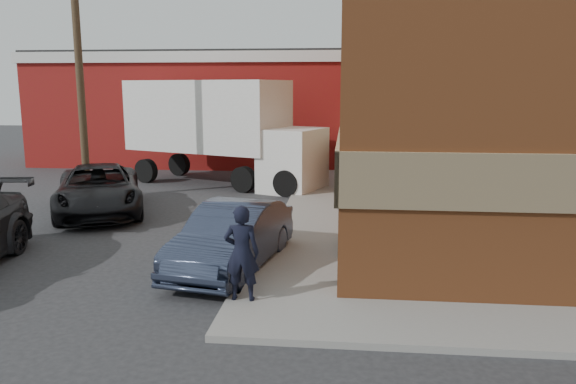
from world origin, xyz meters
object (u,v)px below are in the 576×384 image
(warehouse, at_px, (204,107))
(utility_pole, at_px, (79,61))
(sedan, at_px, (232,237))
(box_truck, at_px, (224,125))
(man, at_px, (242,253))
(brick_building, at_px, (570,61))
(suv_a, at_px, (99,190))

(warehouse, height_order, utility_pole, utility_pole)
(utility_pole, bearing_deg, warehouse, 82.23)
(sedan, height_order, box_truck, box_truck)
(man, height_order, sedan, man)
(utility_pole, bearing_deg, man, -51.72)
(warehouse, bearing_deg, utility_pole, -97.77)
(brick_building, distance_m, utility_pole, 16.00)
(warehouse, bearing_deg, brick_building, -37.20)
(utility_pole, distance_m, sedan, 10.62)
(suv_a, bearing_deg, sedan, -66.64)
(brick_building, height_order, sedan, brick_building)
(box_truck, bearing_deg, warehouse, 131.46)
(warehouse, relative_size, man, 9.38)
(warehouse, distance_m, utility_pole, 11.27)
(brick_building, xyz_separation_m, sedan, (-9.30, -7.17, -3.97))
(brick_building, xyz_separation_m, suv_a, (-14.54, -2.23, -3.93))
(utility_pole, relative_size, box_truck, 1.03)
(man, bearing_deg, box_truck, -76.97)
(sedan, bearing_deg, brick_building, 48.31)
(box_truck, bearing_deg, suv_a, -95.01)
(sedan, bearing_deg, utility_pole, 143.67)
(warehouse, height_order, box_truck, warehouse)
(man, bearing_deg, brick_building, -133.86)
(warehouse, bearing_deg, man, -74.02)
(brick_building, bearing_deg, sedan, -142.34)
(box_truck, bearing_deg, man, -54.55)
(man, height_order, box_truck, box_truck)
(utility_pole, distance_m, box_truck, 5.87)
(warehouse, relative_size, suv_a, 3.03)
(warehouse, distance_m, suv_a, 13.39)
(warehouse, xyz_separation_m, utility_pole, (-1.50, -11.00, 1.93))
(brick_building, relative_size, utility_pole, 2.03)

